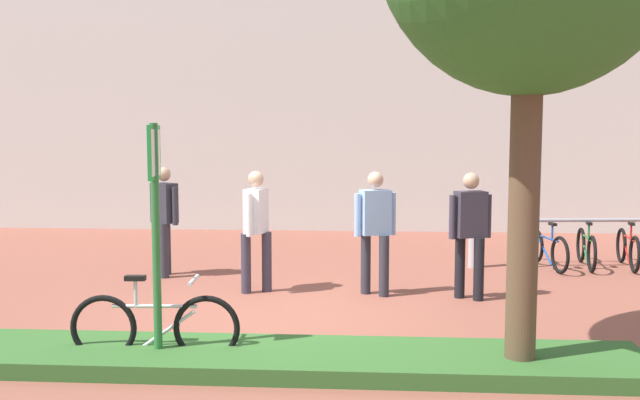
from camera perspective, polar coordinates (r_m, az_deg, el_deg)
name	(u,v)px	position (r m, az deg, el deg)	size (l,w,h in m)	color
ground_plane	(291,318)	(8.53, -2.39, -9.71)	(60.00, 60.00, 0.00)	brown
building_facade	(329,15)	(16.70, 0.74, 14.99)	(28.00, 1.20, 10.00)	silver
planter_strip	(278,359)	(6.83, -3.45, -12.92)	(7.00, 1.10, 0.16)	#336028
parking_sign_post	(155,208)	(6.77, -13.41, -0.63)	(0.08, 0.36, 2.34)	#2D7238
bike_at_sign	(155,326)	(7.10, -13.42, -10.08)	(1.68, 0.42, 0.86)	black
bike_rack_cluster	(587,247)	(12.43, 21.14, -3.63)	(2.10, 1.67, 0.83)	#99999E
bollard_steel	(473,241)	(11.86, 12.51, -3.32)	(0.16, 0.16, 0.90)	#ADADB2
person_casual_tan	(256,223)	(9.75, -5.29, -1.93)	(0.42, 0.60, 1.72)	#383342
person_suited_dark	(470,227)	(9.52, 12.26, -2.21)	(0.59, 0.35, 1.72)	black
person_shirt_blue	(375,225)	(9.58, 4.56, -2.06)	(0.57, 0.37, 1.72)	#2D2D38
person_suited_navy	(165,214)	(11.09, -12.69, -1.15)	(0.51, 0.43, 1.72)	#2D2D38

